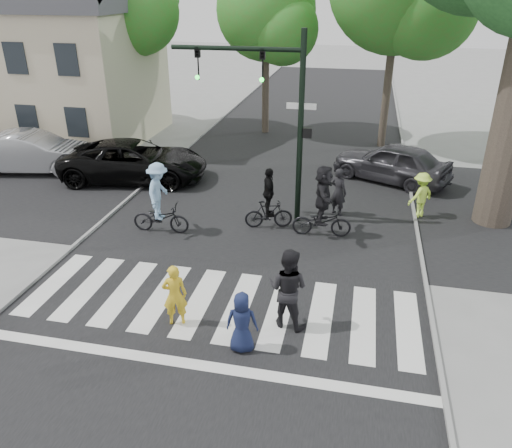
{
  "coord_description": "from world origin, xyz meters",
  "views": [
    {
      "loc": [
        3.06,
        -8.77,
        7.1
      ],
      "look_at": [
        0.5,
        3.0,
        1.3
      ],
      "focal_mm": 35.0,
      "sensor_mm": 36.0,
      "label": 1
    }
  ],
  "objects_px": {
    "pedestrian_woman": "(175,295)",
    "pedestrian_adult": "(288,288)",
    "car_suv": "(134,161)",
    "car_silver": "(32,152)",
    "pedestrian_child": "(242,322)",
    "cyclist_left": "(160,203)",
    "cyclist_right": "(323,205)",
    "car_grey": "(392,162)",
    "cyclist_mid": "(269,204)",
    "traffic_signal": "(274,102)"
  },
  "relations": [
    {
      "from": "car_suv",
      "to": "car_silver",
      "type": "relative_size",
      "value": 1.13
    },
    {
      "from": "traffic_signal",
      "to": "cyclist_left",
      "type": "xyz_separation_m",
      "value": [
        -3.24,
        -1.73,
        -2.91
      ]
    },
    {
      "from": "pedestrian_adult",
      "to": "car_grey",
      "type": "distance_m",
      "value": 10.43
    },
    {
      "from": "car_suv",
      "to": "car_grey",
      "type": "xyz_separation_m",
      "value": [
        9.97,
        2.05,
        -0.01
      ]
    },
    {
      "from": "pedestrian_child",
      "to": "pedestrian_adult",
      "type": "relative_size",
      "value": 0.72
    },
    {
      "from": "cyclist_left",
      "to": "cyclist_mid",
      "type": "height_order",
      "value": "cyclist_left"
    },
    {
      "from": "pedestrian_adult",
      "to": "cyclist_left",
      "type": "bearing_deg",
      "value": -26.52
    },
    {
      "from": "car_grey",
      "to": "pedestrian_woman",
      "type": "bearing_deg",
      "value": -0.72
    },
    {
      "from": "pedestrian_adult",
      "to": "cyclist_mid",
      "type": "height_order",
      "value": "cyclist_mid"
    },
    {
      "from": "pedestrian_adult",
      "to": "car_grey",
      "type": "relative_size",
      "value": 0.43
    },
    {
      "from": "pedestrian_woman",
      "to": "pedestrian_adult",
      "type": "distance_m",
      "value": 2.56
    },
    {
      "from": "pedestrian_adult",
      "to": "pedestrian_child",
      "type": "bearing_deg",
      "value": 67.14
    },
    {
      "from": "pedestrian_adult",
      "to": "car_grey",
      "type": "height_order",
      "value": "pedestrian_adult"
    },
    {
      "from": "pedestrian_child",
      "to": "car_grey",
      "type": "height_order",
      "value": "car_grey"
    },
    {
      "from": "traffic_signal",
      "to": "pedestrian_woman",
      "type": "bearing_deg",
      "value": -100.15
    },
    {
      "from": "cyclist_right",
      "to": "car_silver",
      "type": "xyz_separation_m",
      "value": [
        -12.31,
        3.39,
        -0.2
      ]
    },
    {
      "from": "pedestrian_child",
      "to": "car_silver",
      "type": "xyz_separation_m",
      "value": [
        -11.18,
        9.17,
        0.13
      ]
    },
    {
      "from": "pedestrian_woman",
      "to": "cyclist_right",
      "type": "bearing_deg",
      "value": -138.07
    },
    {
      "from": "pedestrian_adult",
      "to": "car_silver",
      "type": "height_order",
      "value": "pedestrian_adult"
    },
    {
      "from": "cyclist_mid",
      "to": "cyclist_right",
      "type": "distance_m",
      "value": 1.75
    },
    {
      "from": "traffic_signal",
      "to": "car_silver",
      "type": "bearing_deg",
      "value": 166.88
    },
    {
      "from": "pedestrian_woman",
      "to": "pedestrian_child",
      "type": "bearing_deg",
      "value": 141.69
    },
    {
      "from": "pedestrian_adult",
      "to": "cyclist_right",
      "type": "distance_m",
      "value": 4.71
    },
    {
      "from": "pedestrian_woman",
      "to": "car_silver",
      "type": "xyz_separation_m",
      "value": [
        -9.48,
        8.59,
        0.07
      ]
    },
    {
      "from": "car_suv",
      "to": "pedestrian_child",
      "type": "bearing_deg",
      "value": -152.87
    },
    {
      "from": "pedestrian_adult",
      "to": "cyclist_left",
      "type": "distance_m",
      "value": 6.06
    },
    {
      "from": "cyclist_left",
      "to": "cyclist_mid",
      "type": "relative_size",
      "value": 1.14
    },
    {
      "from": "cyclist_left",
      "to": "car_grey",
      "type": "distance_m",
      "value": 9.5
    },
    {
      "from": "car_grey",
      "to": "cyclist_left",
      "type": "bearing_deg",
      "value": -24.44
    },
    {
      "from": "pedestrian_woman",
      "to": "car_silver",
      "type": "distance_m",
      "value": 12.79
    },
    {
      "from": "car_suv",
      "to": "car_grey",
      "type": "distance_m",
      "value": 10.18
    },
    {
      "from": "pedestrian_adult",
      "to": "cyclist_right",
      "type": "height_order",
      "value": "cyclist_right"
    },
    {
      "from": "cyclist_left",
      "to": "car_silver",
      "type": "relative_size",
      "value": 0.45
    },
    {
      "from": "pedestrian_child",
      "to": "traffic_signal",
      "type": "bearing_deg",
      "value": -91.61
    },
    {
      "from": "pedestrian_child",
      "to": "cyclist_left",
      "type": "height_order",
      "value": "cyclist_left"
    },
    {
      "from": "pedestrian_woman",
      "to": "cyclist_right",
      "type": "distance_m",
      "value": 5.93
    },
    {
      "from": "pedestrian_woman",
      "to": "pedestrian_adult",
      "type": "xyz_separation_m",
      "value": [
        2.5,
        0.5,
        0.21
      ]
    },
    {
      "from": "pedestrian_adult",
      "to": "car_suv",
      "type": "distance_m",
      "value": 10.96
    },
    {
      "from": "cyclist_right",
      "to": "car_silver",
      "type": "bearing_deg",
      "value": 164.61
    },
    {
      "from": "pedestrian_woman",
      "to": "cyclist_left",
      "type": "height_order",
      "value": "cyclist_left"
    },
    {
      "from": "cyclist_mid",
      "to": "car_suv",
      "type": "height_order",
      "value": "cyclist_mid"
    },
    {
      "from": "car_suv",
      "to": "pedestrian_woman",
      "type": "bearing_deg",
      "value": -158.91
    },
    {
      "from": "pedestrian_child",
      "to": "car_grey",
      "type": "bearing_deg",
      "value": -113.39
    },
    {
      "from": "pedestrian_child",
      "to": "cyclist_mid",
      "type": "distance_m",
      "value": 6.05
    },
    {
      "from": "cyclist_left",
      "to": "cyclist_right",
      "type": "distance_m",
      "value": 5.04
    },
    {
      "from": "pedestrian_child",
      "to": "cyclist_right",
      "type": "relative_size",
      "value": 0.61
    },
    {
      "from": "cyclist_right",
      "to": "pedestrian_child",
      "type": "bearing_deg",
      "value": -101.02
    },
    {
      "from": "traffic_signal",
      "to": "cyclist_mid",
      "type": "height_order",
      "value": "traffic_signal"
    },
    {
      "from": "cyclist_left",
      "to": "car_silver",
      "type": "distance_m",
      "value": 8.45
    },
    {
      "from": "pedestrian_woman",
      "to": "cyclist_right",
      "type": "height_order",
      "value": "cyclist_right"
    }
  ]
}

